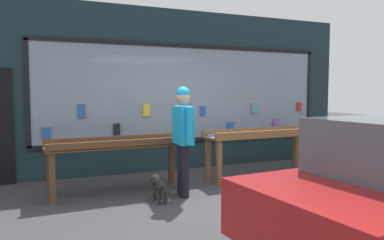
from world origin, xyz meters
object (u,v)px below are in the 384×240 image
at_px(display_table_right, 261,139).
at_px(display_table_left, 118,149).
at_px(small_dog, 159,184).
at_px(person_browsing, 183,132).
at_px(sandwich_board_sign, 327,147).

bearing_deg(display_table_right, display_table_left, -179.97).
bearing_deg(small_dog, person_browsing, -72.54).
xyz_separation_m(small_dog, sandwich_board_sign, (4.27, 1.08, 0.17)).
relative_size(display_table_right, small_dog, 4.31).
bearing_deg(person_browsing, small_dog, 112.55).
relative_size(display_table_left, person_browsing, 1.32).
relative_size(person_browsing, small_dog, 3.27).
bearing_deg(person_browsing, display_table_left, 58.18).
xyz_separation_m(display_table_right, small_dog, (-2.35, -0.80, -0.48)).
relative_size(small_dog, sandwich_board_sign, 0.57).
bearing_deg(sandwich_board_sign, small_dog, 176.59).
distance_m(small_dog, sandwich_board_sign, 4.41).
distance_m(display_table_left, sandwich_board_sign, 4.75).
height_order(display_table_right, small_dog, display_table_right).
relative_size(display_table_left, sandwich_board_sign, 2.44).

